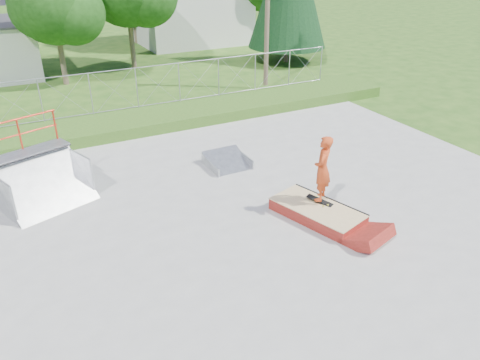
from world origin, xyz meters
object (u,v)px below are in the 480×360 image
(flat_bank_ramp, at_px, (228,161))
(quarter_pipe, at_px, (40,166))
(grind_box, at_px, (317,212))
(skater, at_px, (322,171))

(flat_bank_ramp, bearing_deg, quarter_pipe, 177.27)
(grind_box, relative_size, quarter_pipe, 1.17)
(flat_bank_ramp, relative_size, skater, 0.77)
(grind_box, xyz_separation_m, quarter_pipe, (-6.80, 4.58, 1.04))
(grind_box, distance_m, skater, 1.24)
(grind_box, xyz_separation_m, skater, (0.21, 0.18, 1.20))
(grind_box, height_order, quarter_pipe, quarter_pipe)
(grind_box, distance_m, quarter_pipe, 8.26)
(flat_bank_ramp, height_order, skater, skater)
(grind_box, height_order, skater, skater)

